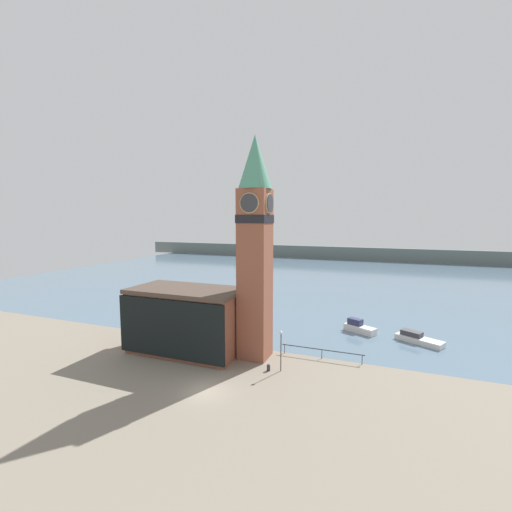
{
  "coord_description": "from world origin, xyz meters",
  "views": [
    {
      "loc": [
        15.16,
        -26.42,
        15.83
      ],
      "look_at": [
        2.31,
        6.84,
        11.99
      ],
      "focal_mm": 24.0,
      "sensor_mm": 36.0,
      "label": 1
    }
  ],
  "objects_px": {
    "boat_near": "(359,327)",
    "boat_far": "(418,339)",
    "clock_tower": "(255,242)",
    "pier_building": "(186,320)",
    "lamp_post": "(281,343)",
    "mooring_bollard_near": "(269,367)"
  },
  "relations": [
    {
      "from": "boat_far",
      "to": "mooring_bollard_near",
      "type": "distance_m",
      "value": 21.25
    },
    {
      "from": "boat_far",
      "to": "lamp_post",
      "type": "xyz_separation_m",
      "value": [
        -14.04,
        -14.38,
        2.49
      ]
    },
    {
      "from": "pier_building",
      "to": "lamp_post",
      "type": "distance_m",
      "value": 12.32
    },
    {
      "from": "clock_tower",
      "to": "mooring_bollard_near",
      "type": "bearing_deg",
      "value": -48.12
    },
    {
      "from": "clock_tower",
      "to": "lamp_post",
      "type": "relative_size",
      "value": 5.78
    },
    {
      "from": "clock_tower",
      "to": "lamp_post",
      "type": "height_order",
      "value": "clock_tower"
    },
    {
      "from": "clock_tower",
      "to": "mooring_bollard_near",
      "type": "xyz_separation_m",
      "value": [
        2.68,
        -2.99,
        -12.9
      ]
    },
    {
      "from": "pier_building",
      "to": "boat_far",
      "type": "xyz_separation_m",
      "value": [
        26.27,
        13.14,
        -3.36
      ]
    },
    {
      "from": "mooring_bollard_near",
      "to": "lamp_post",
      "type": "distance_m",
      "value": 2.9
    },
    {
      "from": "lamp_post",
      "to": "boat_far",
      "type": "bearing_deg",
      "value": 45.7
    },
    {
      "from": "boat_near",
      "to": "clock_tower",
      "type": "bearing_deg",
      "value": -100.27
    },
    {
      "from": "boat_far",
      "to": "boat_near",
      "type": "bearing_deg",
      "value": -163.55
    },
    {
      "from": "boat_near",
      "to": "pier_building",
      "type": "bearing_deg",
      "value": -114.09
    },
    {
      "from": "clock_tower",
      "to": "boat_near",
      "type": "bearing_deg",
      "value": 51.8
    },
    {
      "from": "pier_building",
      "to": "lamp_post",
      "type": "xyz_separation_m",
      "value": [
        12.23,
        -1.24,
        -0.87
      ]
    },
    {
      "from": "boat_near",
      "to": "lamp_post",
      "type": "height_order",
      "value": "lamp_post"
    },
    {
      "from": "clock_tower",
      "to": "boat_near",
      "type": "xyz_separation_m",
      "value": [
        10.52,
        13.37,
        -12.62
      ]
    },
    {
      "from": "clock_tower",
      "to": "lamp_post",
      "type": "distance_m",
      "value": 11.31
    },
    {
      "from": "boat_near",
      "to": "boat_far",
      "type": "relative_size",
      "value": 0.78
    },
    {
      "from": "clock_tower",
      "to": "boat_near",
      "type": "relative_size",
      "value": 5.36
    },
    {
      "from": "boat_far",
      "to": "mooring_bollard_near",
      "type": "xyz_separation_m",
      "value": [
        -15.26,
        -14.79,
        -0.11
      ]
    },
    {
      "from": "pier_building",
      "to": "mooring_bollard_near",
      "type": "bearing_deg",
      "value": -8.48
    }
  ]
}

